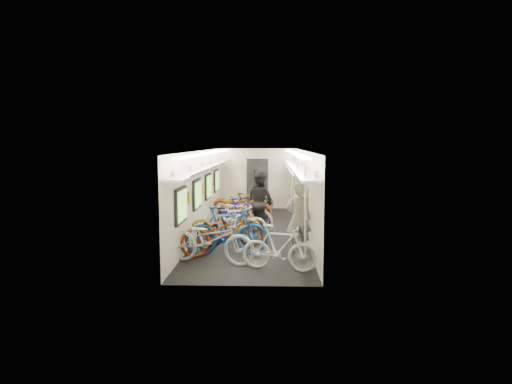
# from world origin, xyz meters

# --- Properties ---
(train_car_shell) EXTENTS (10.00, 10.00, 10.00)m
(train_car_shell) POSITION_xyz_m (-0.36, 0.71, 1.66)
(train_car_shell) COLOR black
(train_car_shell) RESTS_ON ground
(bicycle_0) EXTENTS (2.17, 1.28, 1.08)m
(bicycle_0) POSITION_xyz_m (-0.77, -3.46, 0.54)
(bicycle_0) COLOR silver
(bicycle_0) RESTS_ON ground
(bicycle_1) EXTENTS (2.01, 0.79, 1.17)m
(bicycle_1) POSITION_xyz_m (-0.49, -2.73, 0.59)
(bicycle_1) COLOR navy
(bicycle_1) RESTS_ON ground
(bicycle_2) EXTENTS (2.20, 1.53, 1.09)m
(bicycle_2) POSITION_xyz_m (-0.57, -2.67, 0.55)
(bicycle_2) COLOR maroon
(bicycle_2) RESTS_ON ground
(bicycle_3) EXTENTS (1.75, 0.53, 1.04)m
(bicycle_3) POSITION_xyz_m (-0.45, -2.00, 0.52)
(bicycle_3) COLOR black
(bicycle_3) RESTS_ON ground
(bicycle_4) EXTENTS (2.00, 1.09, 1.00)m
(bicycle_4) POSITION_xyz_m (-0.66, -1.37, 0.50)
(bicycle_4) COLOR #BD9311
(bicycle_4) RESTS_ON ground
(bicycle_5) EXTENTS (1.62, 0.49, 0.97)m
(bicycle_5) POSITION_xyz_m (-0.37, -0.96, 0.48)
(bicycle_5) COLOR silver
(bicycle_5) RESTS_ON ground
(bicycle_6) EXTENTS (2.10, 1.30, 1.04)m
(bicycle_6) POSITION_xyz_m (-0.33, 0.30, 0.52)
(bicycle_6) COLOR #B1AFB4
(bicycle_6) RESTS_ON ground
(bicycle_7) EXTENTS (1.74, 0.68, 1.02)m
(bicycle_7) POSITION_xyz_m (-0.28, 0.11, 0.51)
(bicycle_7) COLOR #261A9E
(bicycle_7) RESTS_ON ground
(bicycle_8) EXTENTS (2.18, 1.15, 1.09)m
(bicycle_8) POSITION_xyz_m (-0.45, 1.79, 0.54)
(bicycle_8) COLOR maroon
(bicycle_8) RESTS_ON ground
(bicycle_9) EXTENTS (1.62, 0.80, 0.93)m
(bicycle_9) POSITION_xyz_m (-0.26, 2.05, 0.47)
(bicycle_9) COLOR black
(bicycle_9) RESTS_ON ground
(bicycle_10) EXTENTS (2.13, 1.23, 1.06)m
(bicycle_10) POSITION_xyz_m (-0.58, 3.11, 0.53)
(bicycle_10) COLOR orange
(bicycle_10) RESTS_ON ground
(bicycle_11) EXTENTS (1.66, 0.87, 0.96)m
(bicycle_11) POSITION_xyz_m (0.72, -3.98, 0.48)
(bicycle_11) COLOR silver
(bicycle_11) RESTS_ON ground
(bicycle_12) EXTENTS (1.93, 0.90, 0.98)m
(bicycle_12) POSITION_xyz_m (-0.57, 3.26, 0.49)
(bicycle_12) COLOR slate
(bicycle_12) RESTS_ON ground
(bicycle_14) EXTENTS (1.78, 1.00, 0.88)m
(bicycle_14) POSITION_xyz_m (-0.18, 4.28, 0.44)
(bicycle_14) COLOR #5B5B5F
(bicycle_14) RESTS_ON ground
(passenger_near) EXTENTS (0.66, 0.47, 1.69)m
(passenger_near) POSITION_xyz_m (1.20, -2.45, 0.85)
(passenger_near) COLOR gray
(passenger_near) RESTS_ON ground
(passenger_mid) EXTENTS (1.12, 1.11, 1.83)m
(passenger_mid) POSITION_xyz_m (0.22, -0.03, 0.91)
(passenger_mid) COLOR black
(passenger_mid) RESTS_ON ground
(backpack) EXTENTS (0.28, 0.17, 0.38)m
(backpack) POSITION_xyz_m (1.61, -1.54, 1.28)
(backpack) COLOR #B22711
(backpack) RESTS_ON passenger_near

